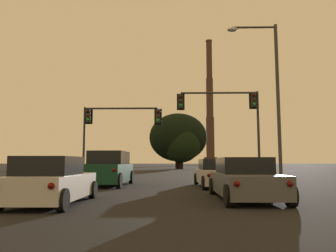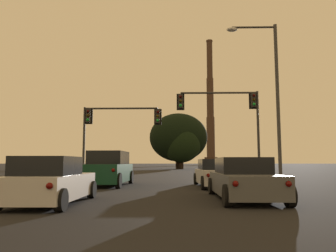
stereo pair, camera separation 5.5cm
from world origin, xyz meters
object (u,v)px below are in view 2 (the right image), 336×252
object	(u,v)px
sedan_right_lane_second	(243,180)
street_lamp	(270,86)
traffic_light_overhead_right	(231,111)
suv_left_lane_front	(109,169)
traffic_light_overhead_left	(111,123)
hatchback_left_lane_second	(51,182)
sedan_right_lane_front	(216,174)
smokestack	(210,115)

from	to	relation	value
sedan_right_lane_second	street_lamp	size ratio (longest dim) A/B	0.51
sedan_right_lane_second	traffic_light_overhead_right	bearing A→B (deg)	81.54
sedan_right_lane_second	street_lamp	distance (m)	9.34
suv_left_lane_front	street_lamp	bearing A→B (deg)	6.15
traffic_light_overhead_left	traffic_light_overhead_right	distance (m)	9.13
hatchback_left_lane_second	traffic_light_overhead_left	xyz separation A→B (m)	(-1.18, 14.83, 3.56)
hatchback_left_lane_second	sedan_right_lane_front	size ratio (longest dim) A/B	0.87
sedan_right_lane_front	smokestack	bearing A→B (deg)	82.10
smokestack	suv_left_lane_front	bearing A→B (deg)	-98.46
hatchback_left_lane_second	suv_left_lane_front	bearing A→B (deg)	88.31
suv_left_lane_front	smokestack	xyz separation A→B (m)	(19.82, 133.28, 22.23)
suv_left_lane_front	sedan_right_lane_second	size ratio (longest dim) A/B	1.05
hatchback_left_lane_second	traffic_light_overhead_right	distance (m)	16.55
smokestack	traffic_light_overhead_right	bearing A→B (deg)	-95.42
traffic_light_overhead_left	traffic_light_overhead_right	bearing A→B (deg)	-5.90
sedan_right_lane_second	street_lamp	xyz separation A→B (m)	(3.14, 7.25, 4.98)
suv_left_lane_front	smokestack	world-z (taller)	smokestack
suv_left_lane_front	traffic_light_overhead_left	world-z (taller)	traffic_light_overhead_left
suv_left_lane_front	smokestack	distance (m)	136.57
suv_left_lane_front	traffic_light_overhead_right	bearing A→B (deg)	39.00
sedan_right_lane_front	traffic_light_overhead_left	bearing A→B (deg)	130.89
sedan_right_lane_second	traffic_light_overhead_left	distance (m)	15.67
suv_left_lane_front	street_lamp	distance (m)	10.32
hatchback_left_lane_second	smokestack	xyz separation A→B (m)	(19.96, 141.17, 22.47)
traffic_light_overhead_right	street_lamp	size ratio (longest dim) A/B	0.69
traffic_light_overhead_left	street_lamp	world-z (taller)	street_lamp
smokestack	hatchback_left_lane_second	bearing A→B (deg)	-98.05
suv_left_lane_front	traffic_light_overhead_left	size ratio (longest dim) A/B	0.80
traffic_light_overhead_right	street_lamp	distance (m)	5.44
sedan_right_lane_front	traffic_light_overhead_left	distance (m)	11.00
sedan_right_lane_second	traffic_light_overhead_right	xyz separation A→B (m)	(1.74, 12.46, 4.31)
sedan_right_lane_front	smokestack	distance (m)	136.57
hatchback_left_lane_second	smokestack	bearing A→B (deg)	81.28
sedan_right_lane_front	traffic_light_overhead_left	size ratio (longest dim) A/B	0.77
sedan_right_lane_second	traffic_light_overhead_right	world-z (taller)	traffic_light_overhead_right
sedan_right_lane_front	traffic_light_overhead_right	world-z (taller)	traffic_light_overhead_right
sedan_right_lane_front	sedan_right_lane_second	bearing A→B (deg)	-89.58
suv_left_lane_front	traffic_light_overhead_left	bearing A→B (deg)	101.86
hatchback_left_lane_second	sedan_right_lane_second	bearing A→B (deg)	12.54
sedan_right_lane_second	traffic_light_overhead_left	world-z (taller)	traffic_light_overhead_left
traffic_light_overhead_right	smokestack	distance (m)	129.12
hatchback_left_lane_second	sedan_right_lane_front	distance (m)	9.30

